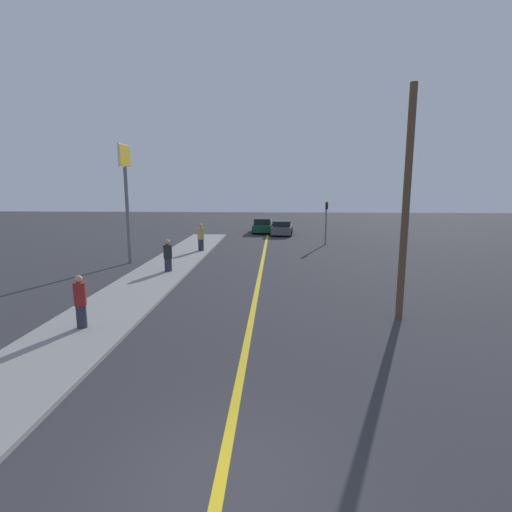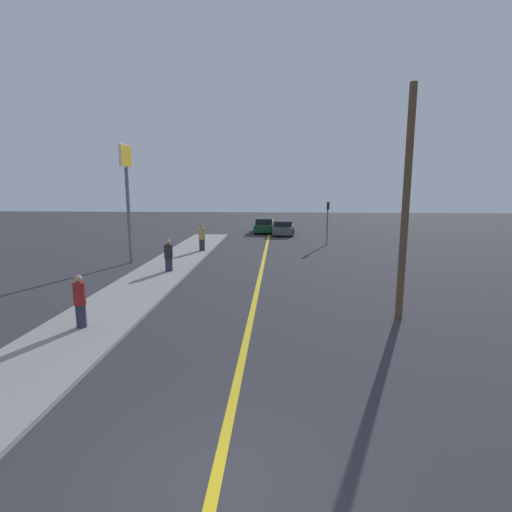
{
  "view_description": "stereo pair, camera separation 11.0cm",
  "coord_description": "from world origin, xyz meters",
  "px_view_note": "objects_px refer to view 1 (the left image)",
  "views": [
    {
      "loc": [
        0.84,
        -5.21,
        4.51
      ],
      "look_at": [
        -0.01,
        10.83,
        1.62
      ],
      "focal_mm": 28.0,
      "sensor_mm": 36.0,
      "label": 1
    },
    {
      "loc": [
        0.95,
        -5.2,
        4.51
      ],
      "look_at": [
        -0.01,
        10.83,
        1.62
      ],
      "focal_mm": 28.0,
      "sensor_mm": 36.0,
      "label": 2
    }
  ],
  "objects_px": {
    "car_ahead_center": "(263,225)",
    "utility_pole": "(406,206)",
    "pedestrian_far_standing": "(201,237)",
    "pedestrian_near_curb": "(80,302)",
    "traffic_light": "(326,218)",
    "car_near_right_lane": "(282,228)",
    "roadside_sign": "(126,178)",
    "pedestrian_mid_group": "(168,256)"
  },
  "relations": [
    {
      "from": "car_ahead_center",
      "to": "utility_pole",
      "type": "distance_m",
      "value": 25.17
    },
    {
      "from": "pedestrian_far_standing",
      "to": "utility_pole",
      "type": "relative_size",
      "value": 0.24
    },
    {
      "from": "pedestrian_near_curb",
      "to": "traffic_light",
      "type": "relative_size",
      "value": 0.51
    },
    {
      "from": "pedestrian_near_curb",
      "to": "car_near_right_lane",
      "type": "bearing_deg",
      "value": 75.19
    },
    {
      "from": "car_near_right_lane",
      "to": "pedestrian_far_standing",
      "type": "xyz_separation_m",
      "value": [
        -5.53,
        -9.8,
        0.4
      ]
    },
    {
      "from": "car_ahead_center",
      "to": "pedestrian_far_standing",
      "type": "distance_m",
      "value": 12.03
    },
    {
      "from": "traffic_light",
      "to": "roadside_sign",
      "type": "xyz_separation_m",
      "value": [
        -12.16,
        -7.67,
        2.83
      ]
    },
    {
      "from": "pedestrian_far_standing",
      "to": "pedestrian_near_curb",
      "type": "bearing_deg",
      "value": -93.67
    },
    {
      "from": "car_ahead_center",
      "to": "traffic_light",
      "type": "distance_m",
      "value": 9.25
    },
    {
      "from": "pedestrian_far_standing",
      "to": "utility_pole",
      "type": "bearing_deg",
      "value": -54.35
    },
    {
      "from": "car_ahead_center",
      "to": "pedestrian_mid_group",
      "type": "xyz_separation_m",
      "value": [
        -4.2,
        -17.88,
        0.26
      ]
    },
    {
      "from": "car_near_right_lane",
      "to": "pedestrian_far_standing",
      "type": "height_order",
      "value": "pedestrian_far_standing"
    },
    {
      "from": "pedestrian_mid_group",
      "to": "roadside_sign",
      "type": "distance_m",
      "value": 5.55
    },
    {
      "from": "pedestrian_far_standing",
      "to": "car_near_right_lane",
      "type": "bearing_deg",
      "value": 60.55
    },
    {
      "from": "pedestrian_near_curb",
      "to": "traffic_light",
      "type": "xyz_separation_m",
      "value": [
        9.69,
        18.47,
        1.09
      ]
    },
    {
      "from": "pedestrian_mid_group",
      "to": "pedestrian_far_standing",
      "type": "height_order",
      "value": "pedestrian_far_standing"
    },
    {
      "from": "pedestrian_near_curb",
      "to": "traffic_light",
      "type": "distance_m",
      "value": 20.89
    },
    {
      "from": "pedestrian_near_curb",
      "to": "roadside_sign",
      "type": "bearing_deg",
      "value": 102.9
    },
    {
      "from": "car_near_right_lane",
      "to": "traffic_light",
      "type": "distance_m",
      "value": 6.97
    },
    {
      "from": "car_near_right_lane",
      "to": "utility_pole",
      "type": "distance_m",
      "value": 23.25
    },
    {
      "from": "pedestrian_mid_group",
      "to": "traffic_light",
      "type": "relative_size",
      "value": 0.51
    },
    {
      "from": "traffic_light",
      "to": "utility_pole",
      "type": "height_order",
      "value": "utility_pole"
    },
    {
      "from": "utility_pole",
      "to": "pedestrian_mid_group",
      "type": "bearing_deg",
      "value": 146.4
    },
    {
      "from": "car_near_right_lane",
      "to": "roadside_sign",
      "type": "height_order",
      "value": "roadside_sign"
    },
    {
      "from": "pedestrian_near_curb",
      "to": "pedestrian_mid_group",
      "type": "bearing_deg",
      "value": 86.71
    },
    {
      "from": "roadside_sign",
      "to": "pedestrian_mid_group",
      "type": "bearing_deg",
      "value": -41.06
    },
    {
      "from": "car_near_right_lane",
      "to": "pedestrian_mid_group",
      "type": "distance_m",
      "value": 17.33
    },
    {
      "from": "pedestrian_near_curb",
      "to": "pedestrian_far_standing",
      "type": "bearing_deg",
      "value": 86.33
    },
    {
      "from": "car_near_right_lane",
      "to": "car_ahead_center",
      "type": "height_order",
      "value": "car_ahead_center"
    },
    {
      "from": "car_ahead_center",
      "to": "roadside_sign",
      "type": "relative_size",
      "value": 0.63
    },
    {
      "from": "pedestrian_mid_group",
      "to": "car_ahead_center",
      "type": "bearing_deg",
      "value": 76.78
    },
    {
      "from": "traffic_light",
      "to": "pedestrian_mid_group",
      "type": "bearing_deg",
      "value": -132.0
    },
    {
      "from": "pedestrian_far_standing",
      "to": "traffic_light",
      "type": "relative_size",
      "value": 0.56
    },
    {
      "from": "pedestrian_mid_group",
      "to": "utility_pole",
      "type": "relative_size",
      "value": 0.21
    },
    {
      "from": "pedestrian_near_curb",
      "to": "traffic_light",
      "type": "height_order",
      "value": "traffic_light"
    },
    {
      "from": "car_near_right_lane",
      "to": "car_ahead_center",
      "type": "bearing_deg",
      "value": 141.27
    },
    {
      "from": "pedestrian_near_curb",
      "to": "car_ahead_center",
      "type": "bearing_deg",
      "value": 79.85
    },
    {
      "from": "car_ahead_center",
      "to": "pedestrian_far_standing",
      "type": "relative_size",
      "value": 2.32
    },
    {
      "from": "pedestrian_near_curb",
      "to": "roadside_sign",
      "type": "xyz_separation_m",
      "value": [
        -2.48,
        10.81,
        3.91
      ]
    },
    {
      "from": "pedestrian_near_curb",
      "to": "traffic_light",
      "type": "bearing_deg",
      "value": 62.33
    },
    {
      "from": "pedestrian_far_standing",
      "to": "car_ahead_center",
      "type": "bearing_deg",
      "value": 71.91
    },
    {
      "from": "traffic_light",
      "to": "pedestrian_far_standing",
      "type": "bearing_deg",
      "value": -156.63
    }
  ]
}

